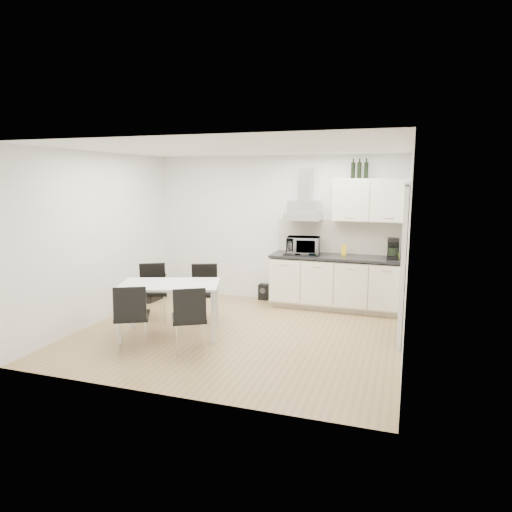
{
  "coord_description": "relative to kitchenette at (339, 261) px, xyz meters",
  "views": [
    {
      "loc": [
        2.21,
        -5.87,
        2.21
      ],
      "look_at": [
        0.19,
        0.26,
        1.1
      ],
      "focal_mm": 32.0,
      "sensor_mm": 36.0,
      "label": 1
    }
  ],
  "objects": [
    {
      "name": "wall_right",
      "position": [
        1.06,
        -1.73,
        0.47
      ],
      "size": [
        0.1,
        4.0,
        2.6
      ],
      "primitive_type": "cube",
      "color": "white",
      "rests_on": "ground"
    },
    {
      "name": "doorway",
      "position": [
        1.02,
        -1.18,
        0.22
      ],
      "size": [
        0.08,
        1.04,
        2.1
      ],
      "primitive_type": "cube",
      "color": "white",
      "rests_on": "ground"
    },
    {
      "name": "chair_near_right",
      "position": [
        -1.52,
        -2.58,
        -0.39
      ],
      "size": [
        0.63,
        0.65,
        0.88
      ],
      "primitive_type": null,
      "rotation": [
        0.0,
        0.0,
        0.53
      ],
      "color": "black",
      "rests_on": "ground"
    },
    {
      "name": "wall_front",
      "position": [
        -1.19,
        -3.73,
        0.47
      ],
      "size": [
        4.5,
        0.1,
        2.6
      ],
      "primitive_type": "cube",
      "color": "white",
      "rests_on": "ground"
    },
    {
      "name": "dining_table",
      "position": [
        -2.07,
        -2.07,
        -0.16
      ],
      "size": [
        1.54,
        1.18,
        0.75
      ],
      "rotation": [
        0.0,
        0.0,
        0.33
      ],
      "color": "white",
      "rests_on": "ground"
    },
    {
      "name": "chair_near_left",
      "position": [
        -2.25,
        -2.74,
        -0.39
      ],
      "size": [
        0.62,
        0.64,
        0.88
      ],
      "primitive_type": null,
      "rotation": [
        0.0,
        0.0,
        0.47
      ],
      "color": "black",
      "rests_on": "ground"
    },
    {
      "name": "ceiling",
      "position": [
        -1.19,
        -1.73,
        1.77
      ],
      "size": [
        4.5,
        4.5,
        0.0
      ],
      "primitive_type": "plane",
      "color": "white",
      "rests_on": "wall_back"
    },
    {
      "name": "floor_speaker",
      "position": [
        -1.38,
        0.17,
        -0.69
      ],
      "size": [
        0.18,
        0.16,
        0.28
      ],
      "primitive_type": "cube",
      "rotation": [
        0.0,
        0.0,
        -0.06
      ],
      "color": "black",
      "rests_on": "ground"
    },
    {
      "name": "kitchenette",
      "position": [
        0.0,
        0.0,
        0.0
      ],
      "size": [
        2.22,
        0.64,
        2.52
      ],
      "color": "beige",
      "rests_on": "ground"
    },
    {
      "name": "chair_far_left",
      "position": [
        -2.66,
        -1.55,
        -0.39
      ],
      "size": [
        0.63,
        0.65,
        0.88
      ],
      "primitive_type": null,
      "rotation": [
        0.0,
        0.0,
        3.67
      ],
      "color": "black",
      "rests_on": "ground"
    },
    {
      "name": "guitar_amp",
      "position": [
        -3.3,
        -0.49,
        -0.6
      ],
      "size": [
        0.28,
        0.56,
        0.45
      ],
      "rotation": [
        0.0,
        0.0,
        -0.09
      ],
      "color": "black",
      "rests_on": "ground"
    },
    {
      "name": "chair_far_right",
      "position": [
        -1.88,
        -1.35,
        -0.39
      ],
      "size": [
        0.6,
        0.63,
        0.88
      ],
      "primitive_type": null,
      "rotation": [
        0.0,
        0.0,
        3.53
      ],
      "color": "black",
      "rests_on": "ground"
    },
    {
      "name": "wall_left",
      "position": [
        -3.44,
        -1.73,
        0.47
      ],
      "size": [
        0.1,
        4.0,
        2.6
      ],
      "primitive_type": "cube",
      "color": "white",
      "rests_on": "ground"
    },
    {
      "name": "ground",
      "position": [
        -1.19,
        -1.73,
        -0.83
      ],
      "size": [
        4.5,
        4.5,
        0.0
      ],
      "primitive_type": "plane",
      "color": "#A88551",
      "rests_on": "ground"
    },
    {
      "name": "wall_back",
      "position": [
        -1.19,
        0.27,
        0.47
      ],
      "size": [
        4.5,
        0.1,
        2.6
      ],
      "primitive_type": "cube",
      "color": "white",
      "rests_on": "ground"
    }
  ]
}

